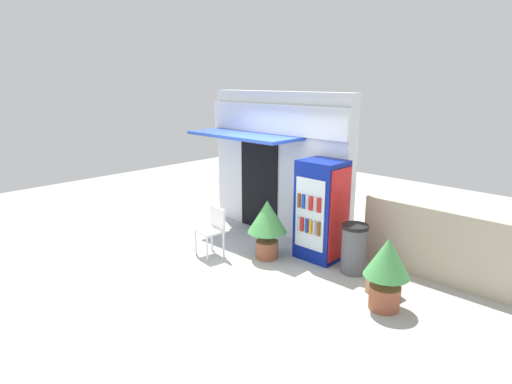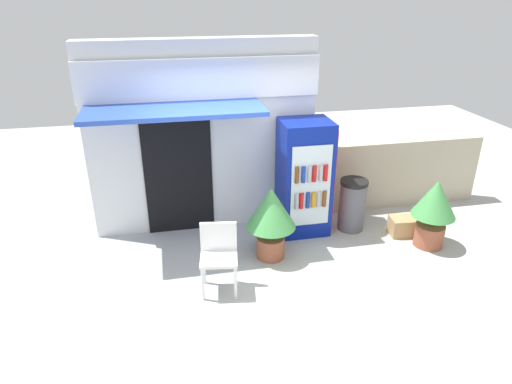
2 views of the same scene
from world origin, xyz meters
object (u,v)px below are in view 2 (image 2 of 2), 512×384
drink_cooler (305,178)px  plastic_chair (219,252)px  potted_plant_near_shop (271,214)px  trash_bin (352,205)px  cardboard_box (404,226)px  potted_plant_curbside (434,207)px

drink_cooler → plastic_chair: size_ratio=2.01×
potted_plant_near_shop → trash_bin: 1.53m
cardboard_box → potted_plant_curbside: bearing=-61.1°
drink_cooler → trash_bin: drink_cooler is taller
trash_bin → cardboard_box: size_ratio=1.97×
drink_cooler → trash_bin: (0.75, -0.12, -0.46)m
plastic_chair → potted_plant_curbside: size_ratio=0.85×
potted_plant_near_shop → cardboard_box: bearing=5.2°
plastic_chair → potted_plant_near_shop: potted_plant_near_shop is taller
drink_cooler → potted_plant_curbside: bearing=-26.4°
trash_bin → cardboard_box: 0.84m
drink_cooler → cardboard_box: size_ratio=4.20×
potted_plant_curbside → cardboard_box: 0.64m
potted_plant_curbside → trash_bin: size_ratio=1.26×
trash_bin → cardboard_box: trash_bin is taller
plastic_chair → trash_bin: bearing=26.5°
cardboard_box → potted_plant_near_shop: bearing=-174.8°
potted_plant_curbside → drink_cooler: bearing=153.6°
drink_cooler → plastic_chair: bearing=-140.0°
plastic_chair → potted_plant_near_shop: (0.79, 0.57, 0.15)m
potted_plant_curbside → cardboard_box: (-0.20, 0.37, -0.49)m
potted_plant_curbside → trash_bin: (-0.92, 0.70, -0.22)m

